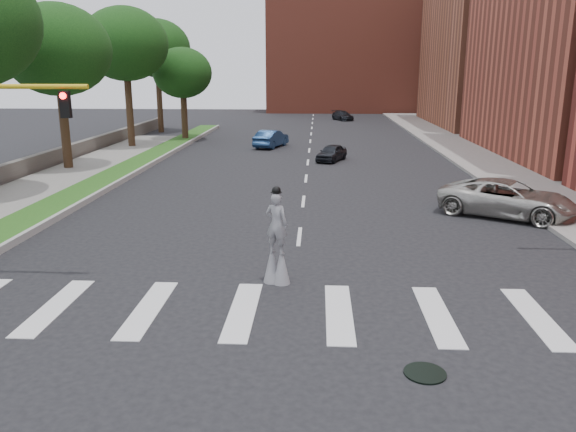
# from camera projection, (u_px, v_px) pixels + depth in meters

# --- Properties ---
(ground_plane) EXTENTS (160.00, 160.00, 0.00)m
(ground_plane) POSITION_uv_depth(u_px,v_px,m) (289.00, 329.00, 13.99)
(ground_plane) COLOR black
(ground_plane) RESTS_ON ground
(grass_median) EXTENTS (2.00, 60.00, 0.25)m
(grass_median) POSITION_uv_depth(u_px,v_px,m) (116.00, 175.00, 33.87)
(grass_median) COLOR #204F16
(grass_median) RESTS_ON ground
(median_curb) EXTENTS (0.20, 60.00, 0.28)m
(median_curb) POSITION_uv_depth(u_px,v_px,m) (133.00, 175.00, 33.81)
(median_curb) COLOR #999994
(median_curb) RESTS_ON ground
(sidewalk_right) EXTENTS (5.00, 90.00, 0.18)m
(sidewalk_right) POSITION_uv_depth(u_px,v_px,m) (494.00, 165.00, 37.49)
(sidewalk_right) COLOR gray
(sidewalk_right) RESTS_ON ground
(stone_wall) EXTENTS (0.50, 56.00, 1.10)m
(stone_wall) POSITION_uv_depth(u_px,v_px,m) (42.00, 162.00, 35.97)
(stone_wall) COLOR #524D46
(stone_wall) RESTS_ON ground
(manhole) EXTENTS (0.90, 0.90, 0.04)m
(manhole) POSITION_uv_depth(u_px,v_px,m) (425.00, 373.00, 11.90)
(manhole) COLOR black
(manhole) RESTS_ON ground
(building_far) EXTENTS (16.00, 22.00, 20.00)m
(building_far) POSITION_uv_depth(u_px,v_px,m) (510.00, 35.00, 62.52)
(building_far) COLOR #995038
(building_far) RESTS_ON ground
(building_backdrop) EXTENTS (26.00, 14.00, 18.00)m
(building_backdrop) POSITION_uv_depth(u_px,v_px,m) (353.00, 52.00, 86.78)
(building_backdrop) COLOR #9C4331
(building_backdrop) RESTS_ON ground
(stilt_performer) EXTENTS (0.82, 0.67, 2.99)m
(stilt_performer) POSITION_uv_depth(u_px,v_px,m) (277.00, 244.00, 16.72)
(stilt_performer) COLOR #312013
(stilt_performer) RESTS_ON ground
(suv_crossing) EXTENTS (6.35, 5.21, 1.61)m
(suv_crossing) POSITION_uv_depth(u_px,v_px,m) (508.00, 199.00, 24.52)
(suv_crossing) COLOR #AFADA5
(suv_crossing) RESTS_ON ground
(car_near) EXTENTS (2.54, 3.70, 1.17)m
(car_near) POSITION_uv_depth(u_px,v_px,m) (332.00, 153.00, 39.56)
(car_near) COLOR black
(car_near) RESTS_ON ground
(car_mid) EXTENTS (2.77, 4.62, 1.44)m
(car_mid) POSITION_uv_depth(u_px,v_px,m) (271.00, 139.00, 46.56)
(car_mid) COLOR navy
(car_mid) RESTS_ON ground
(car_far) EXTENTS (3.06, 4.36, 1.17)m
(car_far) POSITION_uv_depth(u_px,v_px,m) (343.00, 116.00, 71.68)
(car_far) COLOR black
(car_far) RESTS_ON ground
(tree_3) EXTENTS (6.55, 6.55, 10.23)m
(tree_3) POSITION_uv_depth(u_px,v_px,m) (57.00, 50.00, 34.25)
(tree_3) COLOR #312013
(tree_3) RESTS_ON ground
(tree_4) EXTENTS (6.79, 6.79, 11.13)m
(tree_4) POSITION_uv_depth(u_px,v_px,m) (125.00, 44.00, 44.30)
(tree_4) COLOR #312013
(tree_4) RESTS_ON ground
(tree_5) EXTENTS (6.71, 6.71, 11.21)m
(tree_5) POSITION_uv_depth(u_px,v_px,m) (157.00, 49.00, 56.01)
(tree_5) COLOR #312013
(tree_5) RESTS_ON ground
(tree_6) EXTENTS (5.22, 5.22, 8.22)m
(tree_6) POSITION_uv_depth(u_px,v_px,m) (182.00, 73.00, 49.65)
(tree_6) COLOR #312013
(tree_6) RESTS_ON ground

